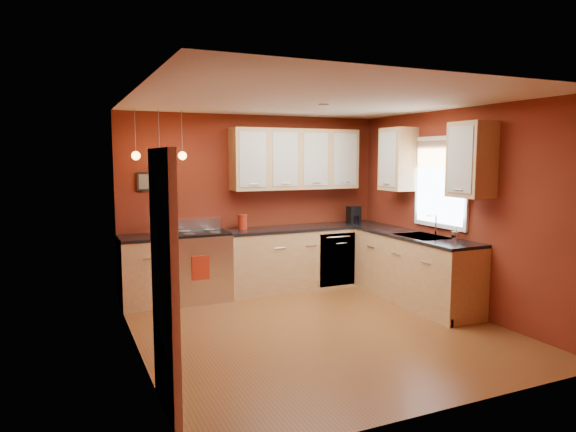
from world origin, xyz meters
name	(u,v)px	position (x,y,z in m)	size (l,w,h in m)	color
floor	(319,329)	(0.00, 0.00, 0.00)	(4.20, 4.20, 0.00)	brown
ceiling	(320,101)	(0.00, 0.00, 2.60)	(4.00, 4.20, 0.02)	white
wall_back	(255,203)	(0.00, 2.10, 1.30)	(4.00, 0.02, 2.60)	maroon
wall_front	(448,247)	(0.00, -2.10, 1.30)	(4.00, 0.02, 2.60)	maroon
wall_left	(137,228)	(-2.00, 0.00, 1.30)	(0.02, 4.20, 2.60)	maroon
wall_right	(457,210)	(2.00, 0.00, 1.30)	(0.02, 4.20, 2.60)	maroon
base_cabinets_back_left	(147,272)	(-1.65, 1.80, 0.45)	(0.70, 0.60, 0.90)	tan
base_cabinets_back_right	(307,258)	(0.73, 1.80, 0.45)	(2.54, 0.60, 0.90)	tan
base_cabinets_right	(414,270)	(1.70, 0.45, 0.45)	(0.60, 2.10, 0.90)	tan
counter_back_left	(146,238)	(-1.65, 1.80, 0.92)	(0.70, 0.62, 0.04)	black
counter_back_right	(307,228)	(0.73, 1.80, 0.92)	(2.54, 0.62, 0.04)	black
counter_right	(415,236)	(1.70, 0.45, 0.92)	(0.62, 2.10, 0.04)	black
gas_range	(201,265)	(-0.92, 1.80, 0.48)	(0.76, 0.64, 1.11)	silver
dishwasher_front	(337,260)	(1.10, 1.51, 0.45)	(0.60, 0.02, 0.80)	silver
sink	(423,238)	(1.70, 0.30, 0.92)	(0.50, 0.70, 0.33)	gray
window	(441,179)	(1.97, 0.30, 1.69)	(0.06, 1.02, 1.22)	white
door_left_wall	(165,282)	(-1.97, -1.20, 1.03)	(0.12, 0.82, 2.05)	white
upper_cabinets_back	(296,159)	(0.60, 1.93, 1.95)	(2.00, 0.35, 0.90)	tan
upper_cabinets_right	(431,160)	(1.82, 0.32, 1.95)	(0.35, 1.95, 0.90)	tan
wall_picture	(148,182)	(-1.55, 2.08, 1.65)	(0.32, 0.03, 0.26)	black
pendant_lights	(160,155)	(-1.45, 1.75, 2.01)	(0.71, 0.11, 0.66)	gray
red_canister	(243,222)	(-0.26, 1.91, 1.05)	(0.14, 0.14, 0.21)	#9F2411
red_vase	(155,230)	(-1.52, 1.85, 1.01)	(0.09, 0.09, 0.14)	#9F2411
flowers	(155,218)	(-1.52, 1.85, 1.16)	(0.11, 0.11, 0.20)	#9F2411
coffee_maker	(354,215)	(1.57, 1.82, 1.07)	(0.19, 0.19, 0.27)	black
soap_pump	(456,233)	(1.88, -0.12, 1.02)	(0.07, 0.08, 0.16)	silver
dish_towel	(201,268)	(-1.00, 1.47, 0.52)	(0.24, 0.02, 0.33)	#9F2411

